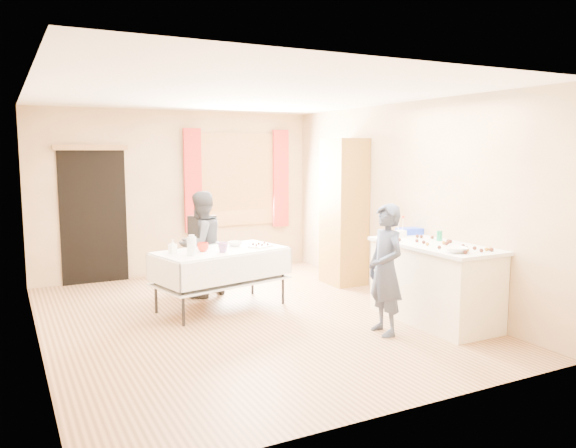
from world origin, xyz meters
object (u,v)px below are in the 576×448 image
counter (434,283)px  girl (386,270)px  woman (201,244)px  chair (202,267)px  cabinet (344,212)px  party_table (221,274)px

counter → girl: girl is taller
counter → woman: size_ratio=1.11×
chair → girl: 3.10m
counter → cabinet: bearing=87.2°
girl → woman: bearing=-148.1°
girl → woman: woman is taller
party_table → woman: (-0.03, 0.68, 0.27)m
counter → party_table: bearing=141.1°
party_table → chair: bearing=70.7°
cabinet → party_table: 2.25m
cabinet → girl: 2.39m
party_table → girl: (1.22, -1.73, 0.26)m
party_table → counter: bearing=-51.5°
counter → party_table: (-2.01, 1.62, -0.01)m
cabinet → party_table: size_ratio=1.22×
counter → woman: 3.09m
cabinet → girl: size_ratio=1.52×
woman → chair: bearing=-133.0°
counter → party_table: size_ratio=0.91×
girl → woman: (-1.25, 2.42, 0.01)m
cabinet → woman: 2.18m
girl → cabinet: bearing=162.5°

